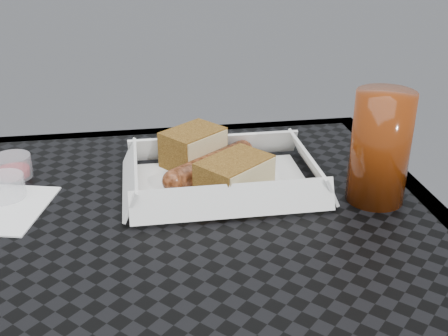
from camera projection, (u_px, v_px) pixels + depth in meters
name	position (u px, v px, depth m)	size (l,w,h in m)	color
patio_table	(115.00, 336.00, 0.58)	(0.80, 0.80, 0.74)	black
food_tray	(223.00, 184.00, 0.73)	(0.22, 0.15, 0.00)	white
bratwurst	(210.00, 165.00, 0.74)	(0.13, 0.11, 0.03)	brown
bread_near	(193.00, 147.00, 0.77)	(0.08, 0.06, 0.05)	brown
bread_far	(235.00, 176.00, 0.70)	(0.09, 0.06, 0.05)	brown
veg_garnish	(272.00, 196.00, 0.69)	(0.03, 0.03, 0.00)	#DB4D09
condiment_cup_sauce	(12.00, 167.00, 0.75)	(0.05, 0.05, 0.03)	#9A0B10
condiment_cup_empty	(4.00, 188.00, 0.69)	(0.05, 0.05, 0.03)	silver
drink_glass	(380.00, 148.00, 0.67)	(0.07, 0.07, 0.14)	#5F2208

